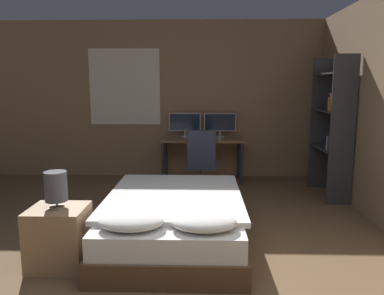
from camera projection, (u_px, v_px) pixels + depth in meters
The scene contains 11 objects.
wall_back at pixel (201, 100), 6.52m from camera, with size 12.00×0.08×2.70m.
bed at pixel (174, 219), 3.85m from camera, with size 1.39×1.98×0.56m.
nightstand at pixel (59, 238), 3.31m from camera, with size 0.49×0.44×0.55m.
bedside_lamp at pixel (56, 187), 3.24m from camera, with size 0.19×0.19×0.32m.
desk at pixel (202, 144), 6.27m from camera, with size 1.38×0.61×0.73m.
monitor_left at pixel (185, 123), 6.42m from camera, with size 0.55×0.16×0.41m.
monitor_right at pixel (220, 123), 6.40m from camera, with size 0.55×0.16×0.41m.
keyboard at pixel (202, 140), 6.05m from camera, with size 0.39×0.13×0.02m.
computer_mouse at pixel (220, 139), 6.04m from camera, with size 0.07×0.05×0.04m.
office_chair at pixel (201, 168), 5.60m from camera, with size 0.52×0.52×0.97m.
bookshelf at pixel (334, 121), 5.26m from camera, with size 0.33×0.92×2.01m.
Camera 1 is at (0.02, -2.38, 1.61)m, focal length 35.00 mm.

